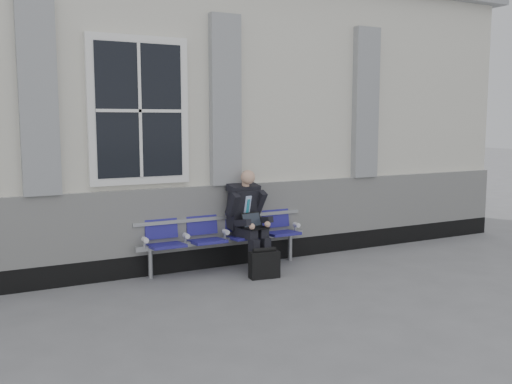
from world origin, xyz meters
TOP-DOWN VIEW (x-y plane):
  - ground at (0.00, 0.00)m, footprint 70.00×70.00m
  - station_building at (-0.02, 3.47)m, footprint 14.40×4.40m
  - bench at (1.51, 1.32)m, footprint 2.60×0.47m
  - businessman at (1.83, 1.19)m, footprint 0.61×0.81m
  - briefcase at (1.79, 0.61)m, footprint 0.43×0.23m

SIDE VIEW (x-z plane):
  - ground at x=0.00m, z-range 0.00..0.00m
  - briefcase at x=1.79m, z-range -0.02..0.40m
  - bench at x=1.51m, z-range 0.10..1.01m
  - businessman at x=1.83m, z-range 0.06..1.48m
  - station_building at x=-0.02m, z-range -0.02..4.47m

